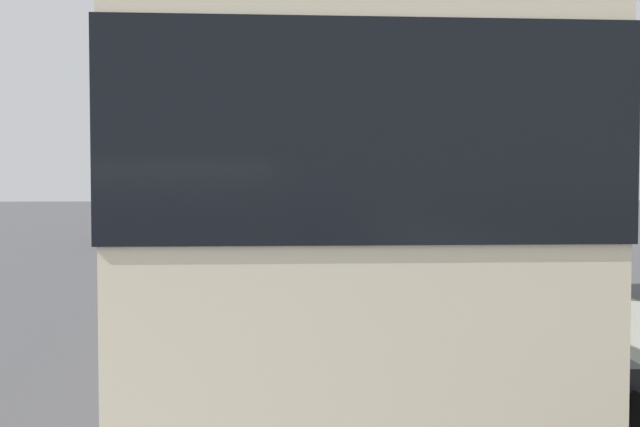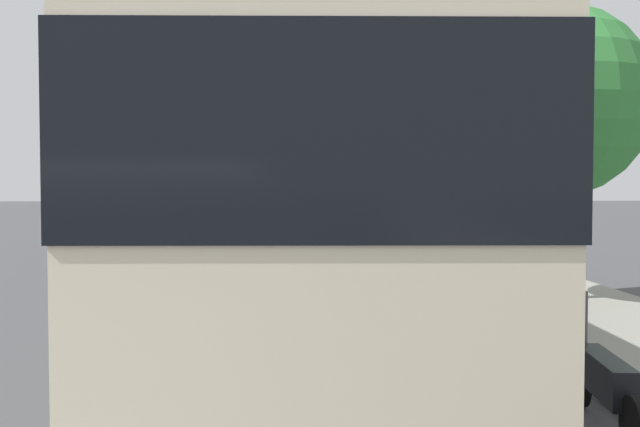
% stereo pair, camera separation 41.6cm
% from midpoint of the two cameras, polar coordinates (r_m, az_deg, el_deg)
% --- Properties ---
extents(sidewalk_curb, '(110.00, 3.60, 0.14)m').
position_cam_midpoint_polar(sidewalk_curb, '(11.76, 22.07, -9.01)').
color(sidewalk_curb, gray).
rests_on(sidewalk_curb, ground).
extents(lane_divider_line, '(110.00, 0.16, 0.01)m').
position_cam_midpoint_polar(lane_divider_line, '(10.57, -13.58, -10.54)').
color(lane_divider_line, silver).
rests_on(lane_divider_line, ground).
extents(coach_bus, '(11.67, 2.99, 3.49)m').
position_cam_midpoint_polar(coach_bus, '(9.17, -2.07, 0.30)').
color(coach_bus, beige).
rests_on(coach_bus, ground).
extents(motorcycle_far_end, '(2.15, 0.39, 1.23)m').
position_cam_midpoint_polar(motorcycle_far_end, '(7.56, 20.33, -12.23)').
color(motorcycle_far_end, black).
rests_on(motorcycle_far_end, ground).
extents(car_far_distant, '(4.14, 2.00, 1.42)m').
position_cam_midpoint_polar(car_far_distant, '(33.37, -12.42, -0.69)').
color(car_far_distant, red).
rests_on(car_far_distant, ground).
extents(car_side_street, '(4.24, 1.99, 1.53)m').
position_cam_midpoint_polar(car_side_street, '(28.66, -13.14, -1.09)').
color(car_side_street, black).
rests_on(car_side_street, ground).
extents(car_behind_bus, '(4.73, 2.13, 1.47)m').
position_cam_midpoint_polar(car_behind_bus, '(35.91, -4.65, -0.39)').
color(car_behind_bus, black).
rests_on(car_behind_bus, ground).
extents(roadside_tree_mid_block, '(3.70, 3.70, 5.78)m').
position_cam_midpoint_polar(roadside_tree_mid_block, '(14.70, 15.93, 8.35)').
color(roadside_tree_mid_block, brown).
rests_on(roadside_tree_mid_block, ground).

